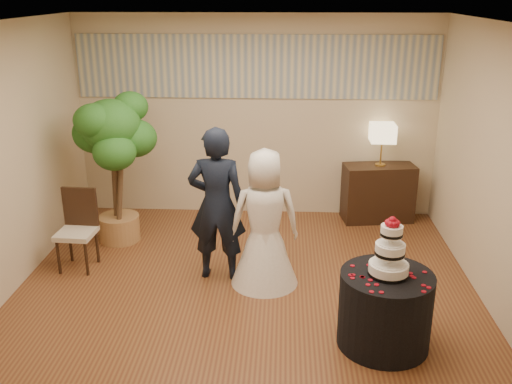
# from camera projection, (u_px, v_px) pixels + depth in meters

# --- Properties ---
(floor) EXTENTS (5.00, 5.00, 0.00)m
(floor) POSITION_uv_depth(u_px,v_px,m) (245.00, 297.00, 6.06)
(floor) COLOR brown
(floor) RESTS_ON ground
(ceiling) EXTENTS (5.00, 5.00, 0.00)m
(ceiling) POSITION_uv_depth(u_px,v_px,m) (243.00, 24.00, 5.12)
(ceiling) COLOR white
(ceiling) RESTS_ON wall_back
(wall_back) EXTENTS (5.00, 0.06, 2.80)m
(wall_back) POSITION_uv_depth(u_px,v_px,m) (256.00, 118.00, 7.94)
(wall_back) COLOR beige
(wall_back) RESTS_ON ground
(wall_front) EXTENTS (5.00, 0.06, 2.80)m
(wall_front) POSITION_uv_depth(u_px,v_px,m) (213.00, 306.00, 3.24)
(wall_front) COLOR beige
(wall_front) RESTS_ON ground
(wall_right) EXTENTS (0.06, 5.00, 2.80)m
(wall_right) POSITION_uv_depth(u_px,v_px,m) (503.00, 176.00, 5.47)
(wall_right) COLOR beige
(wall_right) RESTS_ON ground
(mural_border) EXTENTS (4.90, 0.02, 0.85)m
(mural_border) POSITION_uv_depth(u_px,v_px,m) (256.00, 67.00, 7.68)
(mural_border) COLOR #A5A899
(mural_border) RESTS_ON wall_back
(groom) EXTENTS (0.65, 0.44, 1.74)m
(groom) POSITION_uv_depth(u_px,v_px,m) (217.00, 204.00, 6.23)
(groom) COLOR black
(groom) RESTS_ON floor
(bride) EXTENTS (0.83, 0.83, 1.53)m
(bride) POSITION_uv_depth(u_px,v_px,m) (265.00, 219.00, 6.12)
(bride) COLOR white
(bride) RESTS_ON floor
(cake_table) EXTENTS (1.02, 1.02, 0.71)m
(cake_table) POSITION_uv_depth(u_px,v_px,m) (385.00, 310.00, 5.16)
(cake_table) COLOR black
(cake_table) RESTS_ON floor
(wedding_cake) EXTENTS (0.36, 0.36, 0.56)m
(wedding_cake) POSITION_uv_depth(u_px,v_px,m) (390.00, 246.00, 4.94)
(wedding_cake) COLOR white
(wedding_cake) RESTS_ON cake_table
(console) EXTENTS (1.02, 0.56, 0.80)m
(console) POSITION_uv_depth(u_px,v_px,m) (378.00, 193.00, 7.97)
(console) COLOR black
(console) RESTS_ON floor
(table_lamp) EXTENTS (0.33, 0.33, 0.58)m
(table_lamp) POSITION_uv_depth(u_px,v_px,m) (382.00, 145.00, 7.73)
(table_lamp) COLOR beige
(table_lamp) RESTS_ON console
(ficus_tree) EXTENTS (1.00, 1.00, 1.95)m
(ficus_tree) POSITION_uv_depth(u_px,v_px,m) (114.00, 169.00, 7.12)
(ficus_tree) COLOR #296720
(ficus_tree) RESTS_ON floor
(side_chair) EXTENTS (0.46, 0.47, 0.93)m
(side_chair) POSITION_uv_depth(u_px,v_px,m) (76.00, 231.00, 6.55)
(side_chair) COLOR black
(side_chair) RESTS_ON floor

